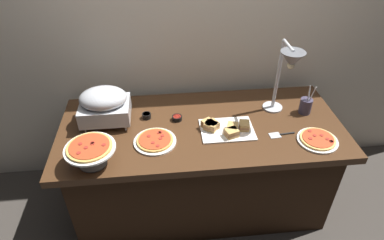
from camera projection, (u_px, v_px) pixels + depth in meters
name	position (u px, v px, depth m)	size (l,w,h in m)	color
ground_plane	(200.00, 200.00, 2.69)	(8.00, 8.00, 0.00)	#38332D
back_wall	(194.00, 34.00, 2.37)	(4.40, 0.04, 2.40)	beige
buffet_table	(201.00, 165.00, 2.46)	(1.90, 0.84, 0.76)	#422816
chafing_dish	(104.00, 104.00, 2.17)	(0.32, 0.25, 0.26)	#B7BABF
heat_lamp	(288.00, 66.00, 2.04)	(0.15, 0.32, 0.53)	#B7BABF
pizza_plate_front	(155.00, 141.00, 2.08)	(0.27, 0.27, 0.03)	white
pizza_plate_center	(318.00, 140.00, 2.09)	(0.25, 0.25, 0.03)	white
pizza_plate_raised_stand	(90.00, 149.00, 1.87)	(0.29, 0.29, 0.14)	#595B60
sandwich_platter	(224.00, 128.00, 2.17)	(0.35, 0.25, 0.06)	white
sauce_cup_near	(147.00, 116.00, 2.29)	(0.06, 0.06, 0.04)	black
sauce_cup_far	(177.00, 118.00, 2.27)	(0.07, 0.07, 0.03)	black
utensil_holder	(306.00, 106.00, 2.32)	(0.08, 0.08, 0.22)	#383347
serving_spatula	(281.00, 135.00, 2.15)	(0.17, 0.06, 0.01)	#B7BABF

